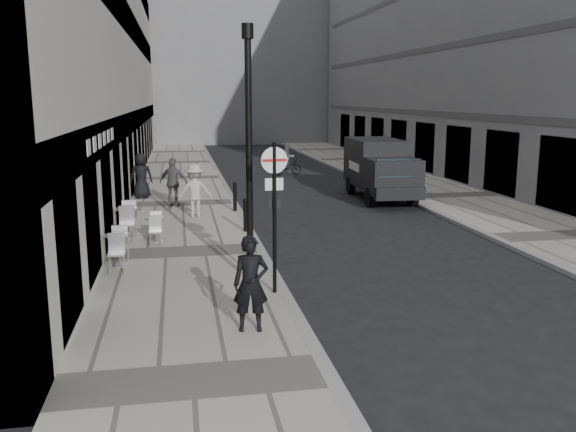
% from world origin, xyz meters
% --- Properties ---
extents(sidewalk, '(4.00, 60.00, 0.12)m').
position_xyz_m(sidewalk, '(-2.00, 18.00, 0.06)').
color(sidewalk, '#ACA89B').
rests_on(sidewalk, ground).
extents(far_sidewalk, '(4.00, 60.00, 0.12)m').
position_xyz_m(far_sidewalk, '(9.00, 18.00, 0.06)').
color(far_sidewalk, '#ACA89B').
rests_on(far_sidewalk, ground).
extents(building_far, '(24.00, 16.00, 22.00)m').
position_xyz_m(building_far, '(1.50, 56.00, 11.00)').
color(building_far, slate).
rests_on(building_far, ground).
extents(walking_man, '(0.66, 0.47, 1.70)m').
position_xyz_m(walking_man, '(-0.94, 4.48, 0.97)').
color(walking_man, black).
rests_on(walking_man, sidewalk).
extents(sign_post, '(0.54, 0.10, 3.15)m').
position_xyz_m(sign_post, '(-0.20, 6.50, 2.14)').
color(sign_post, black).
rests_on(sign_post, sidewalk).
extents(lamppost, '(0.25, 0.25, 5.55)m').
position_xyz_m(lamppost, '(-0.60, 7.45, 3.21)').
color(lamppost, black).
rests_on(lamppost, sidewalk).
extents(bollard_near, '(0.13, 0.13, 0.95)m').
position_xyz_m(bollard_near, '(-0.15, 12.51, 0.60)').
color(bollard_near, black).
rests_on(bollard_near, sidewalk).
extents(bollard_far, '(0.13, 0.13, 0.98)m').
position_xyz_m(bollard_far, '(-0.15, 15.95, 0.61)').
color(bollard_far, black).
rests_on(bollard_far, sidewalk).
extents(panel_van, '(2.15, 5.25, 2.43)m').
position_xyz_m(panel_van, '(6.01, 18.17, 1.37)').
color(panel_van, black).
rests_on(panel_van, ground).
extents(cyclist, '(1.73, 1.04, 1.77)m').
position_xyz_m(cyclist, '(3.69, 26.54, 0.69)').
color(cyclist, black).
rests_on(cyclist, ground).
extents(pedestrian_a, '(1.15, 0.76, 1.82)m').
position_xyz_m(pedestrian_a, '(-2.31, 17.24, 1.03)').
color(pedestrian_a, '#535458').
rests_on(pedestrian_a, sidewalk).
extents(pedestrian_b, '(1.18, 0.68, 1.82)m').
position_xyz_m(pedestrian_b, '(-1.59, 15.09, 1.03)').
color(pedestrian_b, '#B6AEA8').
rests_on(pedestrian_b, sidewalk).
extents(pedestrian_c, '(0.94, 0.66, 1.82)m').
position_xyz_m(pedestrian_c, '(-3.60, 19.43, 1.03)').
color(pedestrian_c, black).
rests_on(pedestrian_c, sidewalk).
extents(cafe_table_near, '(0.71, 1.60, 0.91)m').
position_xyz_m(cafe_table_near, '(-3.60, 9.19, 0.58)').
color(cafe_table_near, '#BDBDC0').
rests_on(cafe_table_near, sidewalk).
extents(cafe_table_mid, '(0.62, 1.41, 0.80)m').
position_xyz_m(cafe_table_mid, '(-2.80, 11.65, 0.53)').
color(cafe_table_mid, silver).
rests_on(cafe_table_mid, sidewalk).
extents(cafe_table_far, '(0.79, 1.78, 1.01)m').
position_xyz_m(cafe_table_far, '(-3.60, 12.34, 0.63)').
color(cafe_table_far, silver).
rests_on(cafe_table_far, sidewalk).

